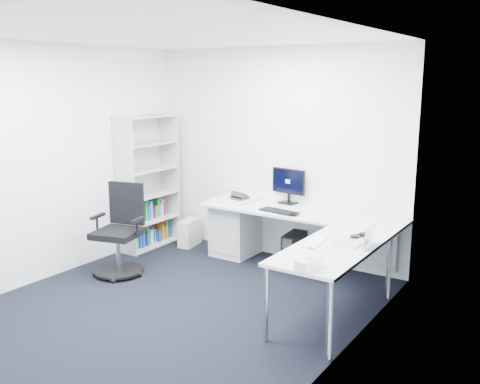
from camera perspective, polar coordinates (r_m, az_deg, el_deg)
The scene contains 21 objects.
ground at distance 5.62m, azimuth -7.35°, elevation -12.24°, with size 4.20×4.20×0.00m, color black.
ceiling at distance 5.15m, azimuth -8.18°, elevation 16.36°, with size 4.20×4.20×0.00m, color white.
wall_back at distance 6.92m, azimuth 3.76°, elevation 4.08°, with size 3.60×0.02×2.70m, color white.
wall_left at distance 6.53m, azimuth -19.77°, elevation 2.93°, with size 0.02×4.20×2.70m, color white.
wall_right at distance 4.28m, azimuth 10.79°, elevation -1.01°, with size 0.02×4.20×2.70m, color white.
l_desk at distance 6.28m, azimuth 4.84°, elevation -5.97°, with size 2.52×1.41×0.74m, color silver, non-canonical shape.
drawer_pedestal at distance 7.13m, azimuth -0.33°, elevation -3.60°, with size 0.50×0.62×0.77m, color silver.
bookshelf at distance 7.43m, azimuth -9.79°, elevation 1.05°, with size 0.35×0.91×1.82m, color #B7B9B9, non-canonical shape.
task_chair at distance 6.48m, azimuth -12.98°, elevation -4.06°, with size 0.61×0.61×1.08m, color black, non-canonical shape.
black_pc_tower at distance 6.74m, azimuth 5.83°, elevation -6.12°, with size 0.19×0.43×0.42m, color black.
beige_pc_tower at distance 7.55m, azimuth -5.40°, elevation -4.33°, with size 0.17×0.39×0.37m, color beige.
power_strip at distance 6.75m, azimuth 9.96°, elevation -7.92°, with size 0.35×0.06×0.04m, color white.
monitor at distance 6.81m, azimuth 5.15°, elevation 0.67°, with size 0.48×0.16×0.47m, color black, non-canonical shape.
black_keyboard at distance 6.41m, azimuth 4.12°, elevation -2.06°, with size 0.47×0.17×0.02m, color black.
mouse at distance 6.26m, azimuth 5.93°, elevation -2.37°, with size 0.07×0.11×0.03m, color black.
desk_phone at distance 6.93m, azimuth -0.03°, elevation -0.48°, with size 0.19×0.19×0.13m, color #2A2A2D, non-canonical shape.
laptop at distance 5.27m, azimuth 11.66°, elevation -4.24°, with size 0.32×0.31×0.23m, color silver, non-canonical shape.
white_keyboard at distance 5.27m, azimuth 8.07°, elevation -5.27°, with size 0.13×0.45×0.01m, color white.
headphones at distance 5.51m, azimuth 12.57°, elevation -4.48°, with size 0.13×0.21×0.05m, color black, non-canonical shape.
orange_fruit at distance 4.89m, azimuth 7.49°, elevation -6.26°, with size 0.08×0.08×0.08m, color #D76113.
tissue_box at distance 4.56m, azimuth 7.32°, elevation -7.57°, with size 0.13×0.25×0.09m, color white.
Camera 1 is at (3.38, -3.86, 2.29)m, focal length 40.00 mm.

